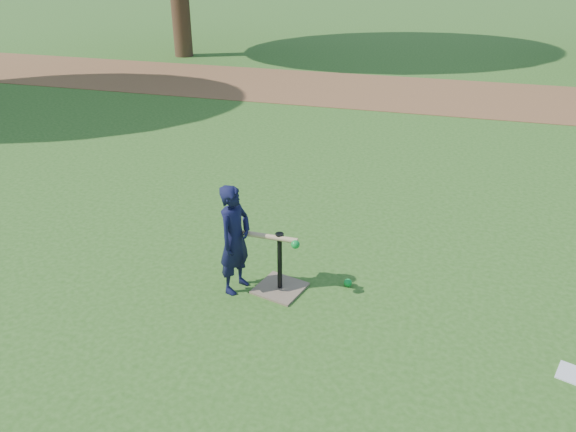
# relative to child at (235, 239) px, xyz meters

# --- Properties ---
(ground) EXTENTS (80.00, 80.00, 0.00)m
(ground) POSITION_rel_child_xyz_m (0.72, 0.36, -0.54)
(ground) COLOR #285116
(ground) RESTS_ON ground
(dirt_strip) EXTENTS (24.00, 3.00, 0.01)m
(dirt_strip) POSITION_rel_child_xyz_m (0.72, 7.86, -0.54)
(dirt_strip) COLOR brown
(dirt_strip) RESTS_ON ground
(child) EXTENTS (0.36, 0.45, 1.08)m
(child) POSITION_rel_child_xyz_m (0.00, 0.00, 0.00)
(child) COLOR black
(child) RESTS_ON ground
(wiffle_ball_ground) EXTENTS (0.08, 0.08, 0.08)m
(wiffle_ball_ground) POSITION_rel_child_xyz_m (1.04, 0.31, -0.50)
(wiffle_ball_ground) COLOR #0C8C2E
(wiffle_ball_ground) RESTS_ON ground
(batting_tee) EXTENTS (0.53, 0.53, 0.61)m
(batting_tee) POSITION_rel_child_xyz_m (0.41, 0.09, -0.43)
(batting_tee) COLOR #74604A
(batting_tee) RESTS_ON ground
(swing_action) EXTENTS (0.67, 0.14, 0.08)m
(swing_action) POSITION_rel_child_xyz_m (0.32, 0.05, 0.04)
(swing_action) COLOR tan
(swing_action) RESTS_ON ground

